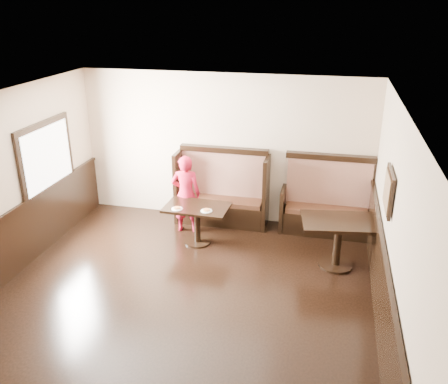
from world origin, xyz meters
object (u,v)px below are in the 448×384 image
(booth_neighbor, at_px, (326,207))
(table_main, at_px, (197,215))
(child, at_px, (186,194))
(booth_main, at_px, (222,196))
(table_neighbor, at_px, (339,232))

(booth_neighbor, bearing_deg, table_main, -156.18)
(child, bearing_deg, table_main, 120.04)
(booth_main, bearing_deg, child, -134.87)
(booth_neighbor, relative_size, table_neighbor, 1.30)
(table_neighbor, height_order, child, child)
(booth_neighbor, distance_m, table_neighbor, 1.25)
(booth_main, relative_size, child, 1.20)
(booth_neighbor, xyz_separation_m, table_neighbor, (0.21, -1.22, 0.12))
(table_main, bearing_deg, booth_main, 78.78)
(table_main, bearing_deg, table_neighbor, -4.08)
(booth_main, relative_size, booth_neighbor, 1.06)
(booth_main, bearing_deg, table_main, -103.33)
(booth_main, relative_size, table_main, 1.56)
(table_neighbor, relative_size, child, 0.87)
(table_main, height_order, table_neighbor, table_neighbor)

